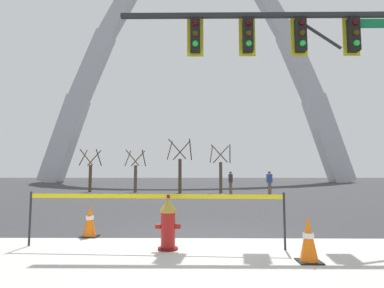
% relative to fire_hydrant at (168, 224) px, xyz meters
% --- Properties ---
extents(ground_plane, '(240.00, 240.00, 0.00)m').
position_rel_fire_hydrant_xyz_m(ground_plane, '(0.53, 1.12, -0.47)').
color(ground_plane, '#333335').
extents(fire_hydrant, '(0.46, 0.48, 0.99)m').
position_rel_fire_hydrant_xyz_m(fire_hydrant, '(0.00, 0.00, 0.00)').
color(fire_hydrant, '#5E0F0D').
rests_on(fire_hydrant, ground).
extents(caution_tape_barrier, '(4.82, 0.31, 1.03)m').
position_rel_fire_hydrant_xyz_m(caution_tape_barrier, '(-0.28, 0.13, 0.23)').
color(caution_tape_barrier, '#232326').
rests_on(caution_tape_barrier, ground).
extents(traffic_cone_by_hydrant, '(0.36, 0.36, 0.73)m').
position_rel_fire_hydrant_xyz_m(traffic_cone_by_hydrant, '(-1.82, 1.18, -0.11)').
color(traffic_cone_by_hydrant, black).
rests_on(traffic_cone_by_hydrant, ground).
extents(traffic_cone_mid_sidewalk, '(0.36, 0.36, 0.73)m').
position_rel_fire_hydrant_xyz_m(traffic_cone_mid_sidewalk, '(2.26, -0.82, -0.11)').
color(traffic_cone_mid_sidewalk, black).
rests_on(traffic_cone_mid_sidewalk, ground).
extents(traffic_signal_gantry, '(7.82, 0.44, 6.00)m').
position_rel_fire_hydrant_xyz_m(traffic_signal_gantry, '(3.72, 2.32, 3.94)').
color(traffic_signal_gantry, '#232326').
rests_on(traffic_signal_gantry, ground).
extents(monument_arch, '(52.91, 3.28, 44.80)m').
position_rel_fire_hydrant_xyz_m(monument_arch, '(0.53, 49.18, 19.16)').
color(monument_arch, '#B2B5BC').
rests_on(monument_arch, ground).
extents(tree_far_left, '(1.53, 1.54, 3.29)m').
position_rel_fire_hydrant_xyz_m(tree_far_left, '(-7.66, 19.08, 0.99)').
color(tree_far_left, brown).
rests_on(tree_far_left, ground).
extents(tree_left_mid, '(1.50, 1.51, 3.22)m').
position_rel_fire_hydrant_xyz_m(tree_left_mid, '(-4.08, 18.71, 0.96)').
color(tree_left_mid, brown).
rests_on(tree_left_mid, ground).
extents(tree_center_left, '(1.80, 1.81, 3.90)m').
position_rel_fire_hydrant_xyz_m(tree_center_left, '(-0.63, 17.57, 1.27)').
color(tree_center_left, brown).
rests_on(tree_center_left, ground).
extents(tree_center_right, '(1.67, 1.68, 3.60)m').
position_rel_fire_hydrant_xyz_m(tree_center_right, '(2.41, 18.65, 1.13)').
color(tree_center_right, brown).
rests_on(tree_center_right, ground).
extents(pedestrian_walking_left, '(0.39, 0.34, 1.59)m').
position_rel_fire_hydrant_xyz_m(pedestrian_walking_left, '(5.24, 14.89, 0.35)').
color(pedestrian_walking_left, brown).
rests_on(pedestrian_walking_left, ground).
extents(pedestrian_standing_center, '(0.26, 0.37, 1.59)m').
position_rel_fire_hydrant_xyz_m(pedestrian_standing_center, '(2.92, 16.44, 0.35)').
color(pedestrian_standing_center, brown).
rests_on(pedestrian_standing_center, ground).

